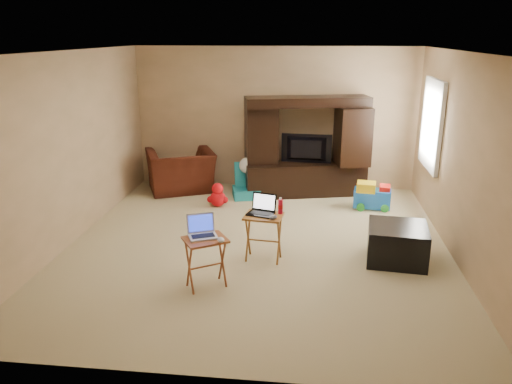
# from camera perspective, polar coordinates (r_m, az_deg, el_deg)

# --- Properties ---
(floor) EXTENTS (5.50, 5.50, 0.00)m
(floor) POSITION_cam_1_polar(r_m,az_deg,el_deg) (6.74, 0.19, -5.97)
(floor) COLOR beige
(floor) RESTS_ON ground
(ceiling) EXTENTS (5.50, 5.50, 0.00)m
(ceiling) POSITION_cam_1_polar(r_m,az_deg,el_deg) (6.18, 0.22, 15.77)
(ceiling) COLOR silver
(ceiling) RESTS_ON ground
(wall_back) EXTENTS (5.00, 0.00, 5.00)m
(wall_back) POSITION_cam_1_polar(r_m,az_deg,el_deg) (9.03, 2.14, 8.40)
(wall_back) COLOR tan
(wall_back) RESTS_ON ground
(wall_front) EXTENTS (5.00, 0.00, 5.00)m
(wall_front) POSITION_cam_1_polar(r_m,az_deg,el_deg) (3.75, -4.43, -5.23)
(wall_front) COLOR tan
(wall_front) RESTS_ON ground
(wall_left) EXTENTS (0.00, 5.50, 5.50)m
(wall_left) POSITION_cam_1_polar(r_m,az_deg,el_deg) (7.07, -20.46, 4.67)
(wall_left) COLOR tan
(wall_left) RESTS_ON ground
(wall_right) EXTENTS (0.00, 5.50, 5.50)m
(wall_right) POSITION_cam_1_polar(r_m,az_deg,el_deg) (6.57, 22.48, 3.52)
(wall_right) COLOR tan
(wall_right) RESTS_ON ground
(window_pane) EXTENTS (0.00, 1.20, 1.20)m
(window_pane) POSITION_cam_1_polar(r_m,az_deg,el_deg) (8.01, 19.58, 7.28)
(window_pane) COLOR white
(window_pane) RESTS_ON ground
(window_frame) EXTENTS (0.06, 1.14, 1.34)m
(window_frame) POSITION_cam_1_polar(r_m,az_deg,el_deg) (8.00, 19.44, 7.29)
(window_frame) COLOR white
(window_frame) RESTS_ON ground
(entertainment_center) EXTENTS (2.14, 0.99, 1.70)m
(entertainment_center) POSITION_cam_1_polar(r_m,az_deg,el_deg) (8.61, 5.74, 5.16)
(entertainment_center) COLOR black
(entertainment_center) RESTS_ON floor
(television) EXTENTS (0.87, 0.18, 0.50)m
(television) POSITION_cam_1_polar(r_m,az_deg,el_deg) (8.58, 5.73, 4.87)
(television) COLOR black
(television) RESTS_ON entertainment_center
(recliner) EXTENTS (1.43, 1.35, 0.73)m
(recliner) POSITION_cam_1_polar(r_m,az_deg,el_deg) (8.99, -8.59, 2.40)
(recliner) COLOR #43170E
(recliner) RESTS_ON floor
(child_rocker) EXTENTS (0.56, 0.61, 0.60)m
(child_rocker) POSITION_cam_1_polar(r_m,az_deg,el_deg) (8.53, -1.12, 1.30)
(child_rocker) COLOR teal
(child_rocker) RESTS_ON floor
(plush_toy) EXTENTS (0.36, 0.30, 0.40)m
(plush_toy) POSITION_cam_1_polar(r_m,az_deg,el_deg) (8.14, -4.40, -0.30)
(plush_toy) COLOR red
(plush_toy) RESTS_ON floor
(push_toy) EXTENTS (0.64, 0.50, 0.44)m
(push_toy) POSITION_cam_1_polar(r_m,az_deg,el_deg) (8.24, 13.14, -0.35)
(push_toy) COLOR blue
(push_toy) RESTS_ON floor
(ottoman) EXTENTS (0.78, 0.78, 0.45)m
(ottoman) POSITION_cam_1_polar(r_m,az_deg,el_deg) (6.44, 15.81, -5.67)
(ottoman) COLOR black
(ottoman) RESTS_ON floor
(tray_table_left) EXTENTS (0.57, 0.54, 0.58)m
(tray_table_left) POSITION_cam_1_polar(r_m,az_deg,el_deg) (5.59, -5.73, -8.06)
(tray_table_left) COLOR #A95029
(tray_table_left) RESTS_ON floor
(tray_table_right) EXTENTS (0.50, 0.42, 0.59)m
(tray_table_right) POSITION_cam_1_polar(r_m,az_deg,el_deg) (6.19, 0.86, -5.24)
(tray_table_right) COLOR #A26427
(tray_table_right) RESTS_ON floor
(laptop_left) EXTENTS (0.38, 0.35, 0.24)m
(laptop_left) POSITION_cam_1_polar(r_m,az_deg,el_deg) (5.45, -6.11, -4.02)
(laptop_left) COLOR silver
(laptop_left) RESTS_ON tray_table_left
(laptop_right) EXTENTS (0.37, 0.33, 0.24)m
(laptop_right) POSITION_cam_1_polar(r_m,az_deg,el_deg) (6.06, 0.52, -1.53)
(laptop_right) COLOR black
(laptop_right) RESTS_ON tray_table_right
(mouse_left) EXTENTS (0.11, 0.14, 0.05)m
(mouse_left) POSITION_cam_1_polar(r_m,az_deg,el_deg) (5.36, -4.05, -5.48)
(mouse_left) COLOR silver
(mouse_left) RESTS_ON tray_table_left
(mouse_right) EXTENTS (0.12, 0.14, 0.05)m
(mouse_right) POSITION_cam_1_polar(r_m,az_deg,el_deg) (5.95, 2.01, -2.89)
(mouse_right) COLOR #404045
(mouse_right) RESTS_ON tray_table_right
(water_bottle) EXTENTS (0.06, 0.06, 0.18)m
(water_bottle) POSITION_cam_1_polar(r_m,az_deg,el_deg) (6.11, 2.81, -1.68)
(water_bottle) COLOR red
(water_bottle) RESTS_ON tray_table_right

